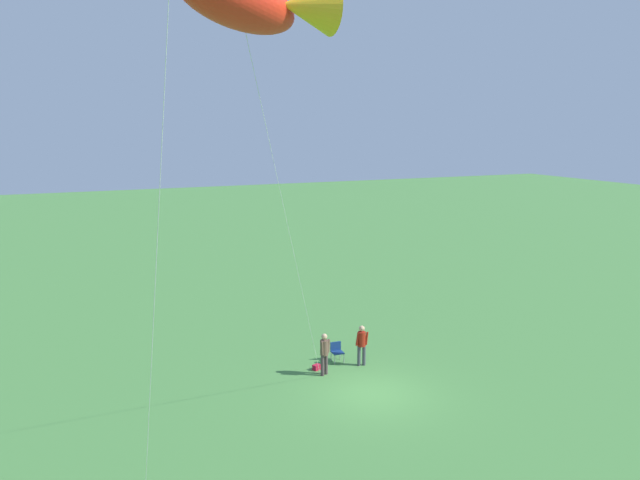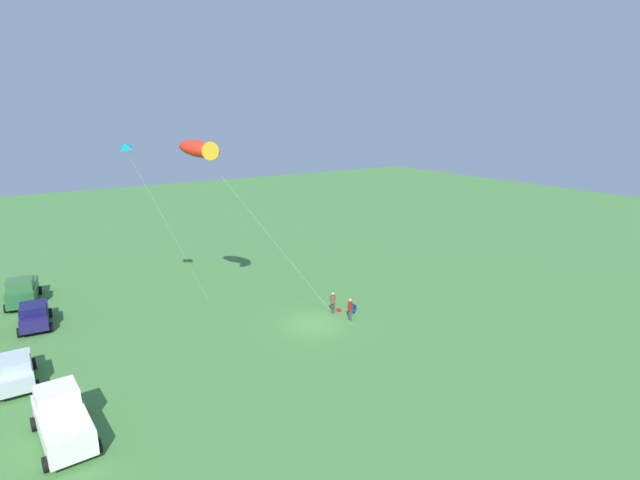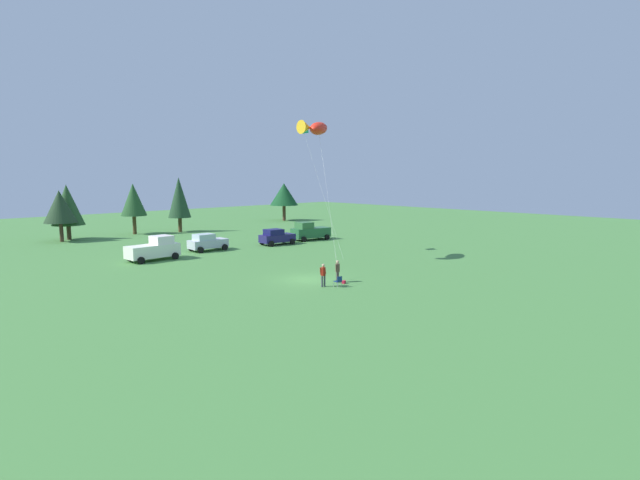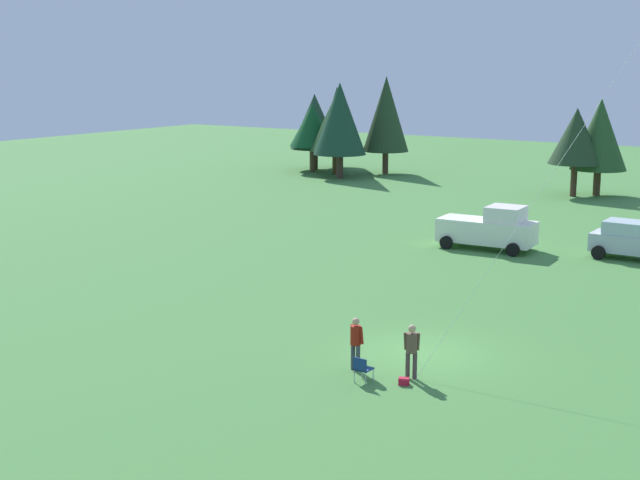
% 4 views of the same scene
% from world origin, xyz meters
% --- Properties ---
extents(ground_plane, '(160.00, 160.00, 0.00)m').
position_xyz_m(ground_plane, '(0.00, 0.00, 0.00)').
color(ground_plane, '#457F3C').
extents(person_kite_flyer, '(0.51, 0.45, 1.74)m').
position_xyz_m(person_kite_flyer, '(0.94, -2.36, 1.02)').
color(person_kite_flyer, '#463839').
rests_on(person_kite_flyer, ground).
extents(folding_chair, '(0.50, 0.50, 0.82)m').
position_xyz_m(folding_chair, '(-0.15, -3.50, 0.49)').
color(folding_chair, navy).
rests_on(folding_chair, ground).
extents(person_spectator, '(0.56, 0.40, 1.74)m').
position_xyz_m(person_spectator, '(-0.90, -2.65, 1.02)').
color(person_spectator, '#3D3F48').
rests_on(person_spectator, ground).
extents(backpack_on_grass, '(0.38, 0.32, 0.22)m').
position_xyz_m(backpack_on_grass, '(1.01, -2.96, 0.11)').
color(backpack_on_grass, '#B71730').
rests_on(backpack_on_grass, ground).
extents(truck_white_pickup, '(5.10, 2.62, 2.34)m').
position_xyz_m(truck_white_pickup, '(-4.64, 17.20, 1.10)').
color(truck_white_pickup, white).
rests_on(truck_white_pickup, ground).
extents(car_silver_compact, '(4.22, 2.24, 1.89)m').
position_xyz_m(car_silver_compact, '(2.27, 18.84, 0.95)').
color(car_silver_compact, '#B7BCC8').
rests_on(car_silver_compact, ground).
extents(treeline_distant, '(67.72, 10.61, 8.41)m').
position_xyz_m(treeline_distant, '(-13.60, 39.85, 4.66)').
color(treeline_distant, '#462E25').
rests_on(treeline_distant, ground).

